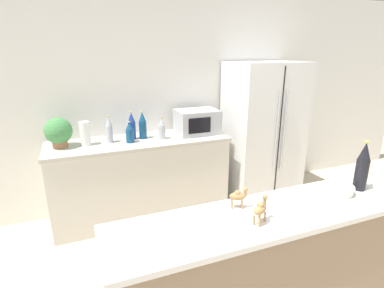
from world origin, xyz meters
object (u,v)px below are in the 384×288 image
back_bottle_1 (143,125)px  fruit_bowl (338,189)px  paper_towel_roll (85,134)px  wine_bottle (362,167)px  back_bottle_4 (162,129)px  camel_figurine_second (261,208)px  potted_plant (59,132)px  back_bottle_2 (132,126)px  back_bottle_3 (130,133)px  back_bottle_0 (109,130)px  camel_figurine (238,196)px  refrigerator (262,132)px  microwave (197,122)px

back_bottle_1 → fruit_bowl: bearing=-63.7°
paper_towel_roll → wine_bottle: size_ratio=0.71×
back_bottle_4 → camel_figurine_second: size_ratio=1.59×
potted_plant → camel_figurine_second: size_ratio=1.96×
back_bottle_2 → fruit_bowl: size_ratio=1.53×
back_bottle_1 → back_bottle_3: size_ratio=1.35×
potted_plant → back_bottle_4: size_ratio=1.24×
paper_towel_roll → back_bottle_0: 0.24m
back_bottle_0 → camel_figurine: (0.55, -1.75, -0.04)m
wine_bottle → camel_figurine: size_ratio=2.53×
back_bottle_0 → wine_bottle: bearing=-51.5°
refrigerator → fruit_bowl: 1.86m
back_bottle_0 → back_bottle_3: (0.20, -0.08, -0.03)m
microwave → potted_plant: bearing=179.6°
paper_towel_roll → back_bottle_1: (0.61, 0.03, 0.02)m
camel_figurine_second → camel_figurine: bearing=99.2°
camel_figurine → back_bottle_0: bearing=107.5°
refrigerator → microwave: 0.90m
back_bottle_2 → back_bottle_4: (0.31, -0.11, -0.03)m
refrigerator → back_bottle_0: bearing=177.7°
paper_towel_roll → wine_bottle: (1.71, -1.83, 0.06)m
back_bottle_1 → back_bottle_3: bearing=-147.8°
back_bottle_3 → back_bottle_1: bearing=32.2°
refrigerator → paper_towel_roll: size_ratio=7.00×
back_bottle_3 → fruit_bowl: back_bottle_3 is taller
potted_plant → refrigerator: bearing=-2.0°
refrigerator → back_bottle_1: 1.53m
back_bottle_2 → back_bottle_3: size_ratio=1.35×
potted_plant → fruit_bowl: bearing=-46.1°
back_bottle_2 → potted_plant: bearing=-178.1°
paper_towel_roll → back_bottle_1: size_ratio=0.80×
wine_bottle → microwave: bearing=104.0°
potted_plant → camel_figurine: (1.04, -1.76, -0.06)m
back_bottle_4 → fruit_bowl: back_bottle_4 is taller
back_bottle_3 → back_bottle_4: back_bottle_4 is taller
paper_towel_roll → microwave: microwave is taller
camel_figurine → back_bottle_2: bearing=99.7°
back_bottle_3 → camel_figurine_second: (0.38, -1.87, 0.00)m
back_bottle_3 → potted_plant: bearing=172.5°
microwave → back_bottle_3: 0.81m
refrigerator → back_bottle_2: (-1.64, 0.11, 0.20)m
back_bottle_1 → potted_plant: bearing=-179.2°
camel_figurine → camel_figurine_second: camel_figurine_second is taller
back_bottle_0 → fruit_bowl: (1.28, -1.83, -0.09)m
back_bottle_3 → camel_figurine_second: size_ratio=1.47×
back_bottle_3 → fruit_bowl: (1.08, -1.75, -0.06)m
paper_towel_roll → camel_figurine: size_ratio=1.80×
paper_towel_roll → back_bottle_1: back_bottle_1 is taller
potted_plant → camel_figurine: potted_plant is taller
microwave → camel_figurine: size_ratio=3.49×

